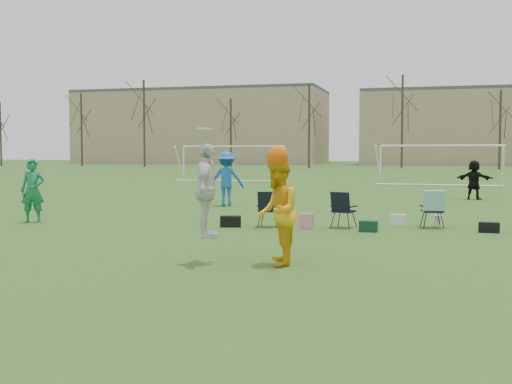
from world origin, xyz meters
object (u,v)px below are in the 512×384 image
(fielder_green_near, at_px, (33,191))
(goal_mid, at_px, (440,153))
(fielder_black, at_px, (474,180))
(fielder_blue, at_px, (226,179))
(center_contest, at_px, (252,203))
(goal_left, at_px, (233,153))

(fielder_green_near, bearing_deg, goal_mid, 45.57)
(fielder_green_near, distance_m, fielder_black, 18.04)
(fielder_green_near, distance_m, fielder_blue, 7.78)
(center_contest, relative_size, goal_mid, 0.33)
(fielder_green_near, height_order, fielder_black, fielder_green_near)
(center_contest, distance_m, goal_left, 33.86)
(fielder_green_near, xyz_separation_m, fielder_blue, (3.60, 6.90, 0.10))
(fielder_green_near, height_order, goal_mid, goal_mid)
(fielder_blue, height_order, fielder_black, fielder_blue)
(fielder_blue, bearing_deg, goal_mid, -128.03)
(center_contest, bearing_deg, goal_mid, 83.15)
(fielder_green_near, xyz_separation_m, goal_left, (-2.46, 27.27, 1.01))
(fielder_green_near, xyz_separation_m, goal_mid, (11.54, 25.27, 1.01))
(fielder_blue, xyz_separation_m, center_contest, (4.31, -11.85, 0.10))
(fielder_black, height_order, center_contest, center_contest)
(fielder_green_near, bearing_deg, fielder_black, 24.95)
(fielder_green_near, xyz_separation_m, center_contest, (7.92, -4.95, 0.20))
(fielder_blue, bearing_deg, goal_left, -88.09)
(fielder_blue, relative_size, fielder_black, 1.21)
(fielder_black, xyz_separation_m, center_contest, (-4.87, -17.67, 0.28))
(fielder_green_near, distance_m, goal_left, 27.40)
(fielder_black, bearing_deg, fielder_blue, 52.04)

